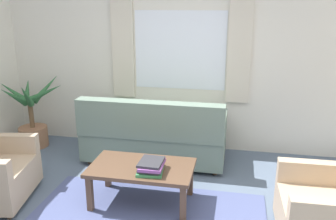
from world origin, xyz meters
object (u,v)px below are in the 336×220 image
armchair_right (335,210)px  couch (154,136)px  potted_plant (32,121)px  book_stack_on_table (151,166)px  coffee_table (142,171)px

armchair_right → couch: bearing=-126.6°
couch → potted_plant: 1.93m
book_stack_on_table → potted_plant: 2.54m
armchair_right → potted_plant: 4.19m
armchair_right → book_stack_on_table: size_ratio=2.52×
coffee_table → potted_plant: bearing=149.0°
armchair_right → potted_plant: (-3.89, 1.56, 0.05)m
armchair_right → potted_plant: potted_plant is taller
couch → armchair_right: couch is taller
couch → armchair_right: (1.97, -1.39, -0.01)m
couch → armchair_right: bearing=144.8°
couch → coffee_table: couch is taller
couch → book_stack_on_table: 1.19m
armchair_right → coffee_table: size_ratio=0.80×
coffee_table → potted_plant: potted_plant is taller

